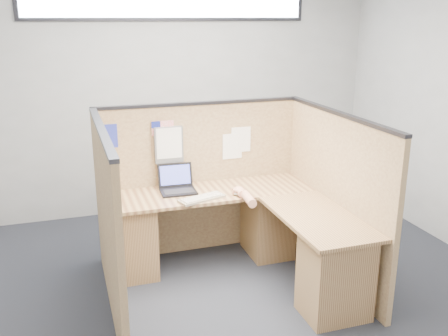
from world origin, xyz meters
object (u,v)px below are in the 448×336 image
object	(u,v)px
laptop	(177,185)
keyboard	(202,198)
mouse	(238,192)
l_desk	(242,238)

from	to	relation	value
laptop	keyboard	size ratio (longest dim) A/B	0.74
mouse	laptop	bearing A→B (deg)	149.61
l_desk	mouse	bearing A→B (deg)	80.29
l_desk	keyboard	bearing A→B (deg)	149.24
keyboard	mouse	xyz separation A→B (m)	(0.35, 0.01, 0.01)
laptop	mouse	size ratio (longest dim) A/B	2.89
mouse	l_desk	bearing A→B (deg)	-99.71
keyboard	mouse	distance (m)	0.35
laptop	keyboard	bearing A→B (deg)	-61.01
laptop	mouse	xyz separation A→B (m)	(0.51, -0.30, -0.03)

